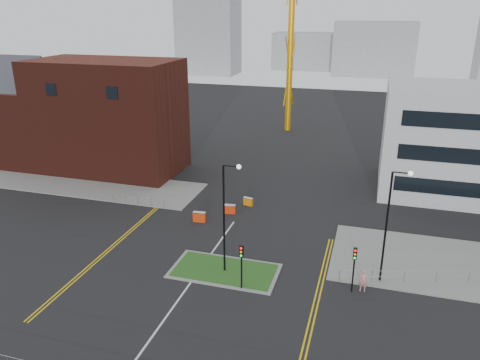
% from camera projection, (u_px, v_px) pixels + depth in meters
% --- Properties ---
extents(ground, '(200.00, 200.00, 0.00)m').
position_uv_depth(ground, '(158.00, 328.00, 30.96)').
color(ground, black).
rests_on(ground, ground).
extents(pavement_left, '(28.00, 8.00, 0.12)m').
position_uv_depth(pavement_left, '(87.00, 184.00, 56.03)').
color(pavement_left, slate).
rests_on(pavement_left, ground).
extents(island_kerb, '(8.60, 4.60, 0.08)m').
position_uv_depth(island_kerb, '(225.00, 271.00, 37.61)').
color(island_kerb, slate).
rests_on(island_kerb, ground).
extents(grass_island, '(8.00, 4.00, 0.12)m').
position_uv_depth(grass_island, '(225.00, 271.00, 37.61)').
color(grass_island, '#1A4416').
rests_on(grass_island, ground).
extents(brick_building, '(24.20, 10.07, 14.24)m').
position_uv_depth(brick_building, '(88.00, 116.00, 59.86)').
color(brick_building, '#451811').
rests_on(brick_building, ground).
extents(streetlamp_island, '(1.46, 0.36, 9.18)m').
position_uv_depth(streetlamp_island, '(227.00, 210.00, 35.69)').
color(streetlamp_island, black).
rests_on(streetlamp_island, ground).
extents(streetlamp_right_near, '(1.46, 0.36, 9.18)m').
position_uv_depth(streetlamp_right_near, '(390.00, 218.00, 34.30)').
color(streetlamp_right_near, black).
rests_on(streetlamp_right_near, ground).
extents(traffic_light_island, '(0.28, 0.33, 3.65)m').
position_uv_depth(traffic_light_island, '(241.00, 259.00, 34.39)').
color(traffic_light_island, black).
rests_on(traffic_light_island, ground).
extents(traffic_light_right, '(0.28, 0.33, 3.65)m').
position_uv_depth(traffic_light_right, '(354.00, 261.00, 34.06)').
color(traffic_light_right, black).
rests_on(traffic_light_right, ground).
extents(railing_left, '(6.05, 0.05, 1.10)m').
position_uv_depth(railing_left, '(138.00, 199.00, 49.81)').
color(railing_left, gray).
rests_on(railing_left, ground).
extents(railing_right, '(19.05, 5.05, 1.10)m').
position_uv_depth(railing_right, '(469.00, 275.00, 35.60)').
color(railing_right, gray).
rests_on(railing_right, ground).
extents(centre_line, '(0.15, 30.00, 0.01)m').
position_uv_depth(centre_line, '(171.00, 310.00, 32.76)').
color(centre_line, silver).
rests_on(centre_line, ground).
extents(yellow_left_a, '(0.12, 24.00, 0.01)m').
position_uv_depth(yellow_left_a, '(116.00, 242.00, 42.34)').
color(yellow_left_a, gold).
rests_on(yellow_left_a, ground).
extents(yellow_left_b, '(0.12, 24.00, 0.01)m').
position_uv_depth(yellow_left_b, '(119.00, 242.00, 42.26)').
color(yellow_left_b, gold).
rests_on(yellow_left_b, ground).
extents(yellow_right_a, '(0.12, 20.00, 0.01)m').
position_uv_depth(yellow_right_a, '(314.00, 301.00, 33.84)').
color(yellow_right_a, gold).
rests_on(yellow_right_a, ground).
extents(yellow_right_b, '(0.12, 20.00, 0.01)m').
position_uv_depth(yellow_right_b, '(318.00, 301.00, 33.76)').
color(yellow_right_b, gold).
rests_on(yellow_right_b, ground).
extents(skyline_a, '(18.00, 12.00, 22.00)m').
position_uv_depth(skyline_a, '(208.00, 38.00, 145.69)').
color(skyline_a, gray).
rests_on(skyline_a, ground).
extents(skyline_b, '(24.00, 12.00, 16.00)m').
position_uv_depth(skyline_b, '(374.00, 49.00, 142.46)').
color(skyline_b, gray).
rests_on(skyline_b, ground).
extents(skyline_d, '(30.00, 12.00, 12.00)m').
position_uv_depth(skyline_d, '(319.00, 51.00, 156.92)').
color(skyline_d, gray).
rests_on(skyline_d, ground).
extents(pedestrian, '(0.66, 0.45, 1.75)m').
position_uv_depth(pedestrian, '(363.00, 281.00, 34.72)').
color(pedestrian, tan).
rests_on(pedestrian, ground).
extents(barrier_left, '(1.18, 0.52, 0.96)m').
position_uv_depth(barrier_left, '(230.00, 209.00, 48.01)').
color(barrier_left, red).
rests_on(barrier_left, ground).
extents(barrier_mid, '(1.26, 0.50, 1.04)m').
position_uv_depth(barrier_mid, '(199.00, 217.00, 46.11)').
color(barrier_mid, red).
rests_on(barrier_mid, ground).
extents(barrier_right, '(1.10, 0.59, 0.88)m').
position_uv_depth(barrier_right, '(248.00, 201.00, 49.98)').
color(barrier_right, orange).
rests_on(barrier_right, ground).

